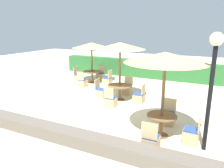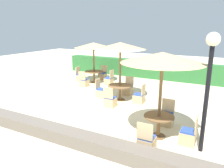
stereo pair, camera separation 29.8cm
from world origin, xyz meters
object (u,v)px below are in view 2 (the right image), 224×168
object	(u,v)px
parasol_front_right	(162,58)
round_table_front_right	(159,121)
patio_chair_center_west	(101,92)
round_table_back_left	(94,73)
parasol_center	(120,46)
patio_chair_center_north	(128,90)
patio_chair_front_right_south	(146,143)
parasol_back_left	(94,45)
patio_chair_back_left_north	(103,76)
patio_chair_front_right_east	(188,136)
patio_chair_back_left_west	(80,77)
patio_chair_back_left_south	(84,82)
patio_chair_center_south	(110,101)
lamp_post	(210,70)
patio_chair_front_right_north	(166,118)
patio_chair_back_left_east	(109,81)
patio_chair_center_east	(139,98)
round_table_center	(120,88)

from	to	relation	value
parasol_front_right	round_table_front_right	distance (m)	2.01
patio_chair_center_west	round_table_back_left	bearing A→B (deg)	-141.19
parasol_center	patio_chair_center_north	bearing A→B (deg)	91.06
patio_chair_front_right_south	parasol_back_left	bearing A→B (deg)	132.64
patio_chair_back_left_north	patio_chair_front_right_south	world-z (taller)	same
patio_chair_front_right_east	patio_chair_back_left_west	bearing A→B (deg)	56.44
patio_chair_center_north	patio_chair_front_right_east	distance (m)	5.24
patio_chair_back_left_south	patio_chair_center_south	xyz separation A→B (m)	(2.99, -2.28, 0.00)
round_table_back_left	patio_chair_back_left_west	xyz separation A→B (m)	(-1.04, -0.04, -0.34)
patio_chair_back_left_south	patio_chair_center_south	distance (m)	3.76
parasol_back_left	patio_chair_front_right_east	bearing A→B (deg)	-37.77
lamp_post	parasol_center	size ratio (longest dim) A/B	1.20
patio_chair_front_right_south	patio_chair_front_right_north	distance (m)	1.98
patio_chair_front_right_east	patio_chair_back_left_east	bearing A→B (deg)	47.24
patio_chair_back_left_south	patio_chair_center_north	bearing A→B (deg)	-4.43
parasol_center	parasol_back_left	bearing A→B (deg)	141.68
lamp_post	parasol_back_left	size ratio (longest dim) A/B	1.32
patio_chair_back_left_west	patio_chair_front_right_east	world-z (taller)	same
patio_chair_center_north	patio_chair_center_west	size ratio (longest dim) A/B	1.00
patio_chair_back_left_south	patio_chair_back_left_north	bearing A→B (deg)	88.52
round_table_back_left	patio_chair_back_left_east	world-z (taller)	patio_chair_back_left_east
patio_chair_back_left_east	patio_chair_front_right_north	distance (m)	6.08
patio_chair_center_east	parasol_front_right	size ratio (longest dim) A/B	0.34
parasol_back_left	patio_chair_center_north	bearing A→B (deg)	-24.11
parasol_back_left	patio_chair_front_right_north	world-z (taller)	parasol_back_left
patio_chair_center_east	patio_chair_front_right_north	bearing A→B (deg)	-135.71
patio_chair_front_right_east	patio_chair_front_right_south	bearing A→B (deg)	134.04
parasol_back_left	patio_chair_center_west	world-z (taller)	parasol_back_left
patio_chair_back_left_west	parasol_center	distance (m)	5.12
patio_chair_back_left_west	patio_chair_center_north	bearing A→B (deg)	72.29
patio_chair_back_left_north	patio_chair_front_right_east	xyz separation A→B (m)	(6.52, -6.11, 0.00)
patio_chair_back_left_east	patio_chair_back_left_west	size ratio (longest dim) A/B	1.00
patio_chair_center_north	patio_chair_center_west	xyz separation A→B (m)	(-1.00, -1.06, 0.00)
round_table_back_left	patio_chair_center_south	distance (m)	4.48
patio_chair_back_left_east	patio_chair_back_left_north	xyz separation A→B (m)	(-1.06, 1.05, 0.00)
patio_chair_back_left_north	patio_chair_center_east	world-z (taller)	same
parasol_front_right	patio_chair_front_right_south	bearing A→B (deg)	-93.47
patio_chair_center_north	patio_chair_back_left_north	bearing A→B (deg)	-39.04
patio_chair_center_west	patio_chair_front_right_north	size ratio (longest dim) A/B	1.00
patio_chair_back_left_east	patio_chair_front_right_south	size ratio (longest dim) A/B	1.00
parasol_center	round_table_center	xyz separation A→B (m)	(-0.00, 0.00, -2.00)
round_table_back_left	round_table_center	bearing A→B (deg)	-38.32
round_table_back_left	patio_chair_front_right_north	size ratio (longest dim) A/B	1.26
parasol_back_left	round_table_front_right	xyz separation A→B (m)	(5.61, -5.04, -1.80)
round_table_front_right	patio_chair_front_right_north	size ratio (longest dim) A/B	1.03
patio_chair_back_left_north	patio_chair_back_left_west	bearing A→B (deg)	45.83
round_table_front_right	patio_chair_front_right_east	distance (m)	0.97
patio_chair_center_east	parasol_front_right	bearing A→B (deg)	-148.33
parasol_center	patio_chair_center_south	distance (m)	2.55
patio_chair_back_left_south	patio_chair_front_right_south	xyz separation A→B (m)	(5.59, -4.95, 0.00)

